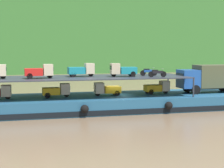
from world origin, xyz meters
TOP-DOWN VIEW (x-y plane):
  - ground_plane at (0.00, 0.00)m, footprint 400.00×400.00m
  - hillside_far_bank at (0.00, 73.51)m, footprint 138.77×38.39m
  - cargo_barge at (-0.00, -0.03)m, footprint 31.23×8.12m
  - covered_lorry at (10.63, -0.26)m, footprint 7.86×2.31m
  - cargo_rack at (-3.80, 0.00)m, footprint 22.03×6.70m
  - mini_truck_lower_aft at (-6.39, -0.13)m, footprint 2.78×1.26m
  - mini_truck_lower_mid at (-1.17, -0.12)m, footprint 2.76×1.24m
  - mini_truck_lower_fore at (4.58, 0.20)m, footprint 2.79×1.28m
  - mini_truck_upper_mid at (-8.07, -0.77)m, footprint 2.79×1.28m
  - mini_truck_upper_fore at (-3.70, 0.65)m, footprint 2.79×1.29m
  - mini_truck_upper_bow at (0.49, -0.36)m, footprint 2.78×1.28m
  - motorcycle_upper_port at (3.68, -2.01)m, footprint 1.90×0.55m
  - motorcycle_upper_centre at (3.46, 0.00)m, footprint 1.90×0.55m

SIDE VIEW (x-z plane):
  - ground_plane at x=0.00m, z-range 0.00..0.00m
  - cargo_barge at x=0.00m, z-range 0.00..1.50m
  - mini_truck_lower_aft at x=-6.39m, z-range 1.50..2.88m
  - mini_truck_lower_mid at x=-1.17m, z-range 1.50..2.88m
  - mini_truck_lower_fore at x=4.58m, z-range 1.50..2.88m
  - covered_lorry at x=10.63m, z-range 1.64..4.74m
  - cargo_rack at x=-3.80m, z-range 2.44..4.44m
  - motorcycle_upper_port at x=3.68m, z-range 3.50..4.37m
  - motorcycle_upper_centre at x=3.46m, z-range 3.50..4.37m
  - mini_truck_upper_mid at x=-8.07m, z-range 3.50..4.88m
  - mini_truck_upper_fore at x=-3.70m, z-range 3.50..4.88m
  - mini_truck_upper_bow at x=0.49m, z-range 3.50..4.88m
  - hillside_far_bank at x=0.00m, z-range 1.83..30.73m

